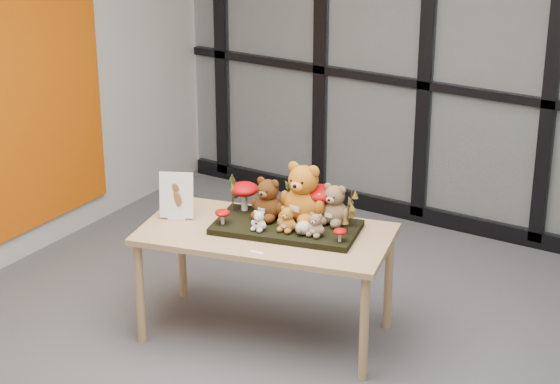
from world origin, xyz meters
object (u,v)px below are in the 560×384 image
Objects in this scene: diorama_tray at (286,227)px; mushroom_front_left at (223,216)px; plush_cream_hedgehog at (303,227)px; bear_tan_back at (335,202)px; bear_white_bow at (259,220)px; display_table at (266,242)px; mushroom_back_left at (244,195)px; mushroom_back_right at (320,201)px; bear_small_yellow at (287,218)px; bear_beige_small at (316,223)px; sign_holder at (176,198)px; bear_pooh_yellow at (304,189)px; bear_brown_medium at (268,196)px; mushroom_front_right at (340,234)px.

mushroom_front_left is (-0.31, -0.18, 0.07)m from diorama_tray.
bear_tan_back is at bearing 58.38° from plush_cream_hedgehog.
bear_white_bow is 0.23m from mushroom_front_left.
diorama_tray reaches higher than display_table.
bear_white_bow is 0.68× the size of mushroom_back_left.
plush_cream_hedgehog is (-0.07, -0.22, -0.09)m from bear_tan_back.
mushroom_back_right is (0.45, 0.11, 0.02)m from mushroom_back_left.
bear_small_yellow reaches higher than diorama_tray.
bear_beige_small is 0.66× the size of mushroom_back_right.
display_table is at bearing -14.29° from sign_holder.
bear_tan_back reaches higher than bear_white_bow.
display_table is 0.37m from bear_pooh_yellow.
bear_tan_back is (0.22, 0.16, 0.15)m from diorama_tray.
bear_beige_small is at bearing -24.86° from bear_brown_medium.
mushroom_front_left is (-0.53, -0.13, -0.03)m from bear_beige_small.
bear_pooh_yellow reaches higher than bear_tan_back.
mushroom_back_right is at bearing 35.24° from display_table.
mushroom_back_right is at bearing 138.86° from mushroom_front_right.
mushroom_back_left is 0.70m from mushroom_front_right.
diorama_tray is at bearing -157.66° from bear_tan_back.
bear_beige_small reaches higher than bear_white_bow.
display_table is at bearing 25.17° from mushroom_front_left.
bear_tan_back is 0.21m from bear_beige_small.
bear_beige_small is (0.22, -0.05, 0.09)m from diorama_tray.
bear_brown_medium is 1.20× the size of mushroom_back_right.
mushroom_front_left is at bearing -176.84° from bear_small_yellow.
diorama_tray is at bearing 45.13° from bear_white_bow.
bear_brown_medium is 1.04× the size of bear_tan_back.
mushroom_front_right is at bearing -12.24° from bear_beige_small.
bear_small_yellow reaches higher than display_table.
sign_holder reaches higher than bear_small_yellow.
mushroom_back_right is (0.22, 0.24, 0.22)m from display_table.
mushroom_back_right is at bearing 24.69° from bear_pooh_yellow.
diorama_tray is 3.01× the size of bear_brown_medium.
bear_tan_back is at bearing 2.97° from bear_pooh_yellow.
bear_brown_medium reaches higher than bear_tan_back.
plush_cream_hedgehog is at bearing -179.64° from bear_beige_small.
display_table is 12.11× the size of bear_white_bow.
display_table is 0.48m from mushroom_front_right.
mushroom_front_left is at bearing -168.64° from mushroom_front_right.
mushroom_back_left is at bearing 152.09° from plush_cream_hedgehog.
diorama_tray is 0.21m from bear_brown_medium.
mushroom_back_left is (-0.47, 0.12, 0.05)m from plush_cream_hedgehog.
diorama_tray is at bearing 29.97° from mushroom_front_left.
bear_white_bow reaches higher than plush_cream_hedgehog.
bear_beige_small is 0.52× the size of sign_holder.
mushroom_front_right is at bearing -67.83° from bear_tan_back.
bear_brown_medium is at bearing -151.33° from mushroom_back_right.
bear_white_bow is at bearing -134.87° from diorama_tray.
bear_beige_small reaches higher than mushroom_front_left.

